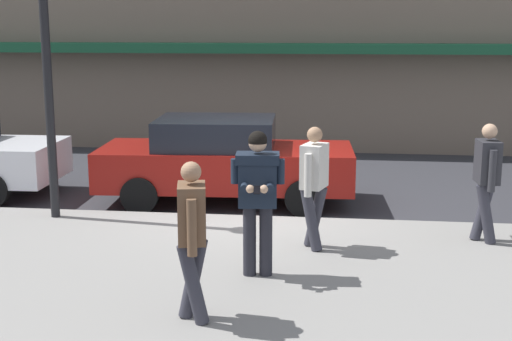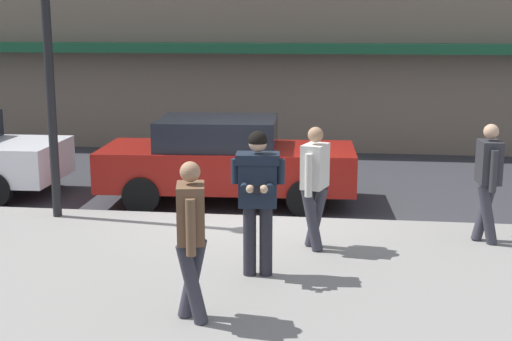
# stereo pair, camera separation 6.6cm
# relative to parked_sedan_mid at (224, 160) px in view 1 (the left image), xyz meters

# --- Properties ---
(ground_plane) EXTENTS (80.00, 80.00, 0.00)m
(ground_plane) POSITION_rel_parked_sedan_mid_xyz_m (0.62, -1.13, -0.79)
(ground_plane) COLOR #333338
(sidewalk) EXTENTS (32.00, 5.30, 0.14)m
(sidewalk) POSITION_rel_parked_sedan_mid_xyz_m (1.62, -3.98, -0.72)
(sidewalk) COLOR gray
(sidewalk) RESTS_ON ground
(curb_paint_line) EXTENTS (28.00, 0.12, 0.01)m
(curb_paint_line) POSITION_rel_parked_sedan_mid_xyz_m (1.62, -1.08, -0.79)
(curb_paint_line) COLOR silver
(curb_paint_line) RESTS_ON ground
(parked_sedan_mid) EXTENTS (4.60, 2.12, 1.54)m
(parked_sedan_mid) POSITION_rel_parked_sedan_mid_xyz_m (0.00, 0.00, 0.00)
(parked_sedan_mid) COLOR maroon
(parked_sedan_mid) RESTS_ON ground
(man_texting_on_phone) EXTENTS (0.65, 0.61, 1.81)m
(man_texting_on_phone) POSITION_rel_parked_sedan_mid_xyz_m (1.10, -4.09, 0.46)
(man_texting_on_phone) COLOR #23232B
(man_texting_on_phone) RESTS_ON sidewalk
(pedestrian_in_light_coat) EXTENTS (0.41, 0.58, 1.70)m
(pedestrian_in_light_coat) POSITION_rel_parked_sedan_mid_xyz_m (1.73, -2.93, 0.32)
(pedestrian_in_light_coat) COLOR #33333D
(pedestrian_in_light_coat) RESTS_ON sidewalk
(pedestrian_with_bag) EXTENTS (0.35, 0.72, 1.70)m
(pedestrian_with_bag) POSITION_rel_parked_sedan_mid_xyz_m (4.12, -2.31, 0.32)
(pedestrian_with_bag) COLOR #33333D
(pedestrian_with_bag) RESTS_ON sidewalk
(pedestrian_dark_coat) EXTENTS (0.39, 0.59, 1.70)m
(pedestrian_dark_coat) POSITION_rel_parked_sedan_mid_xyz_m (0.59, -5.53, 0.32)
(pedestrian_dark_coat) COLOR #33333D
(pedestrian_dark_coat) RESTS_ON sidewalk
(street_lamp_post) EXTENTS (0.36, 0.36, 4.88)m
(street_lamp_post) POSITION_rel_parked_sedan_mid_xyz_m (-2.46, -1.78, 2.35)
(street_lamp_post) COLOR black
(street_lamp_post) RESTS_ON sidewalk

